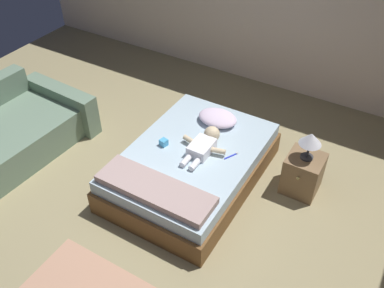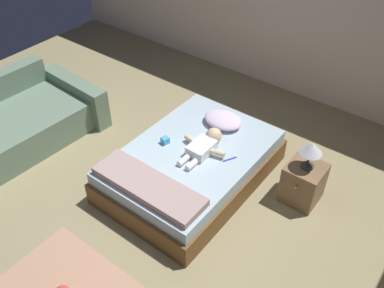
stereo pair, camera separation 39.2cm
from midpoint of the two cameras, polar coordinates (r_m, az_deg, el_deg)
ground_plane at (r=4.39m, az=-8.27°, el=-9.43°), size 8.00×8.00×0.00m
bed at (r=4.54m, az=-2.47°, el=-3.10°), size 1.30×1.89×0.41m
pillow at (r=4.75m, az=1.17°, el=3.50°), size 0.45×0.34×0.12m
baby at (r=4.38m, az=-0.84°, el=-0.09°), size 0.51×0.62×0.17m
toothbrush at (r=4.33m, az=2.87°, el=-1.71°), size 0.09×0.15×0.02m
nightstand at (r=4.52m, az=12.52°, el=-4.06°), size 0.37×0.40×0.45m
lamp at (r=4.22m, az=13.40°, el=0.46°), size 0.23×0.23×0.31m
blanket at (r=3.98m, az=-7.90°, el=-6.26°), size 1.17×0.37×0.08m
toy_block at (r=4.47m, az=-6.40°, el=0.12°), size 0.09×0.09×0.07m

